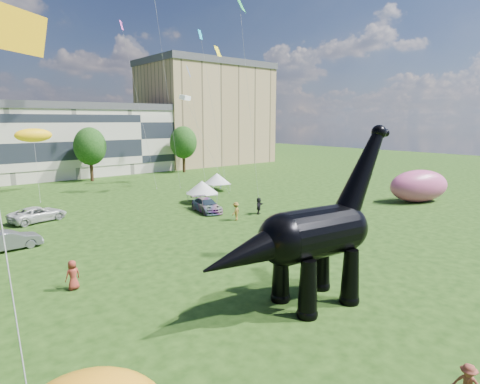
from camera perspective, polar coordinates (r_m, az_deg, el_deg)
ground at (r=23.08m, az=8.25°, el=-15.84°), size 220.00×220.00×0.00m
apartment_block at (r=96.35m, az=-4.80°, el=10.74°), size 28.00×18.00×22.00m
tree_mid_right at (r=70.83m, az=-20.58°, el=6.51°), size 5.20×5.20×9.44m
tree_far_right at (r=78.68m, az=-8.06°, el=7.36°), size 5.20×5.20×9.44m
dinosaur_sculpture at (r=22.09m, az=9.80°, el=-6.36°), size 12.54×4.01×10.21m
car_grey at (r=36.50m, az=-30.03°, el=-5.99°), size 4.77×1.87×1.55m
car_white at (r=45.18m, az=-26.81°, el=-2.82°), size 5.92×3.78×1.52m
car_dark at (r=44.74m, az=-4.78°, el=-1.88°), size 3.03×5.42×1.48m
gazebo_near at (r=57.50m, az=-3.31°, el=1.93°), size 4.13×4.13×2.59m
gazebo_far at (r=49.52m, az=-5.43°, el=0.67°), size 4.91×4.91×2.73m
inflatable_pink at (r=54.50m, az=24.09°, el=0.80°), size 8.96×6.76×4.02m
visitors at (r=33.33m, az=-10.77°, el=-6.03°), size 47.33×43.54×1.89m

